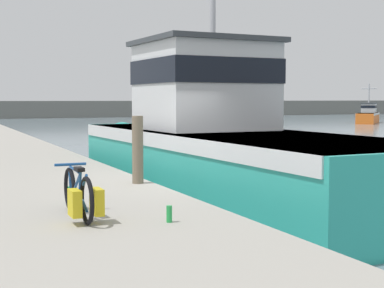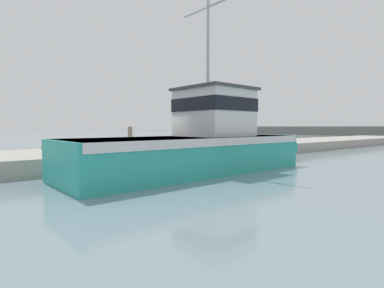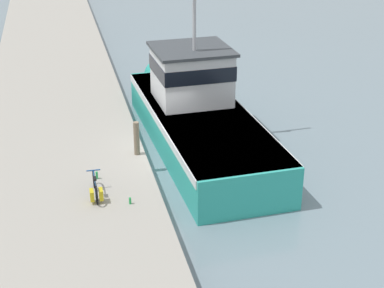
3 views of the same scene
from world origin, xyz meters
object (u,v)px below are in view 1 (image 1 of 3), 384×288
(water_bottle_by_bike, at_px, (70,195))
(fishing_boat_main, at_px, (220,142))
(water_bottle_on_curb, at_px, (169,214))
(bicycle_touring, at_px, (81,196))
(mooring_post, at_px, (138,150))
(boat_red_outer, at_px, (368,115))

(water_bottle_by_bike, bearing_deg, fishing_boat_main, 40.18)
(water_bottle_on_curb, xyz_separation_m, water_bottle_by_bike, (-0.86, 1.90, 0.02))
(fishing_boat_main, height_order, bicycle_touring, fishing_boat_main)
(fishing_boat_main, distance_m, mooring_post, 3.46)
(fishing_boat_main, bearing_deg, water_bottle_on_curb, -124.64)
(boat_red_outer, bearing_deg, mooring_post, -89.44)
(fishing_boat_main, xyz_separation_m, water_bottle_by_bike, (-4.35, -3.67, -0.43))
(water_bottle_on_curb, bearing_deg, boat_red_outer, 46.93)
(boat_red_outer, xyz_separation_m, mooring_post, (-34.75, -34.49, 0.62))
(fishing_boat_main, distance_m, water_bottle_on_curb, 6.59)
(water_bottle_by_bike, bearing_deg, water_bottle_on_curb, -65.78)
(mooring_post, distance_m, water_bottle_by_bike, 2.29)
(mooring_post, relative_size, water_bottle_on_curb, 5.85)
(boat_red_outer, bearing_deg, fishing_boat_main, -88.87)
(boat_red_outer, xyz_separation_m, water_bottle_by_bike, (-36.34, -36.06, 0.11))
(mooring_post, height_order, water_bottle_on_curb, mooring_post)
(fishing_boat_main, xyz_separation_m, boat_red_outer, (32.00, 32.39, -0.55))
(fishing_boat_main, bearing_deg, mooring_post, -145.24)
(boat_red_outer, distance_m, water_bottle_by_bike, 51.20)
(bicycle_touring, distance_m, water_bottle_on_curb, 1.19)
(boat_red_outer, height_order, water_bottle_by_bike, boat_red_outer)
(boat_red_outer, relative_size, water_bottle_on_curb, 29.07)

